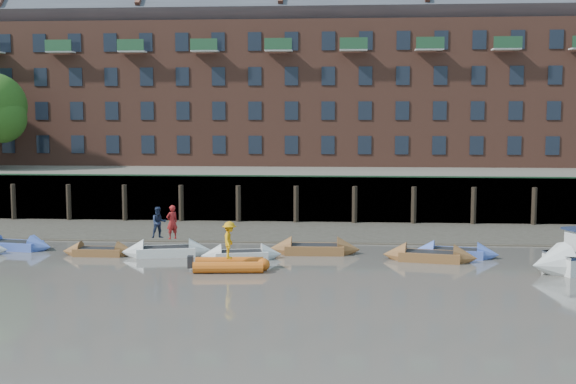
# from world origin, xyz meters

# --- Properties ---
(ground) EXTENTS (220.00, 220.00, 0.00)m
(ground) POSITION_xyz_m (0.00, 0.00, 0.00)
(ground) COLOR #5D5750
(ground) RESTS_ON ground
(foreshore) EXTENTS (110.00, 8.00, 0.50)m
(foreshore) POSITION_xyz_m (0.00, 18.00, 0.00)
(foreshore) COLOR #3D382F
(foreshore) RESTS_ON ground
(mud_band) EXTENTS (110.00, 1.60, 0.10)m
(mud_band) POSITION_xyz_m (0.00, 14.60, 0.00)
(mud_band) COLOR #4C4336
(mud_band) RESTS_ON ground
(river_wall) EXTENTS (110.00, 1.23, 3.30)m
(river_wall) POSITION_xyz_m (-0.00, 22.38, 1.59)
(river_wall) COLOR #2D2A26
(river_wall) RESTS_ON ground
(bank_terrace) EXTENTS (110.00, 28.00, 3.20)m
(bank_terrace) POSITION_xyz_m (0.00, 36.00, 1.60)
(bank_terrace) COLOR #5E594D
(bank_terrace) RESTS_ON ground
(apartment_terrace) EXTENTS (80.60, 15.56, 20.98)m
(apartment_terrace) POSITION_xyz_m (-0.00, 36.99, 12.82)
(apartment_terrace) COLOR brown
(apartment_terrace) RESTS_ON bank_terrace
(rowboat_1) EXTENTS (4.63, 1.99, 1.30)m
(rowboat_1) POSITION_xyz_m (-12.99, 10.94, 0.23)
(rowboat_1) COLOR #4964C3
(rowboat_1) RESTS_ON ground
(rowboat_2) EXTENTS (3.98, 1.17, 1.15)m
(rowboat_2) POSITION_xyz_m (-7.74, 9.59, 0.20)
(rowboat_2) COLOR brown
(rowboat_2) RESTS_ON ground
(rowboat_3) EXTENTS (4.90, 2.32, 1.37)m
(rowboat_3) POSITION_xyz_m (-4.16, 9.73, 0.24)
(rowboat_3) COLOR silver
(rowboat_3) RESTS_ON ground
(rowboat_4) EXTENTS (4.34, 2.03, 1.21)m
(rowboat_4) POSITION_xyz_m (-0.09, 9.13, 0.22)
(rowboat_4) COLOR silver
(rowboat_4) RESTS_ON ground
(rowboat_5) EXTENTS (4.93, 1.54, 1.42)m
(rowboat_5) POSITION_xyz_m (3.62, 10.83, 0.25)
(rowboat_5) COLOR brown
(rowboat_5) RESTS_ON ground
(rowboat_6) EXTENTS (4.91, 2.20, 1.38)m
(rowboat_6) POSITION_xyz_m (9.55, 9.32, 0.24)
(rowboat_6) COLOR brown
(rowboat_6) RESTS_ON ground
(rowboat_7) EXTENTS (4.57, 2.11, 1.28)m
(rowboat_7) POSITION_xyz_m (11.02, 10.43, 0.23)
(rowboat_7) COLOR #4964C3
(rowboat_7) RESTS_ON ground
(rib_tender) EXTENTS (3.68, 2.00, 0.63)m
(rib_tender) POSITION_xyz_m (-0.16, 6.35, 0.27)
(rib_tender) COLOR #D25C15
(rib_tender) RESTS_ON ground
(person_rower_a) EXTENTS (0.77, 0.76, 1.78)m
(person_rower_a) POSITION_xyz_m (-3.81, 9.65, 1.81)
(person_rower_a) COLOR maroon
(person_rower_a) RESTS_ON rowboat_3
(person_rower_b) EXTENTS (1.01, 0.93, 1.66)m
(person_rower_b) POSITION_xyz_m (-4.57, 9.84, 1.75)
(person_rower_b) COLOR #19233F
(person_rower_b) RESTS_ON rowboat_3
(person_rib_crew) EXTENTS (0.72, 1.19, 1.78)m
(person_rib_crew) POSITION_xyz_m (-0.26, 6.31, 1.48)
(person_rib_crew) COLOR orange
(person_rib_crew) RESTS_ON rib_tender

